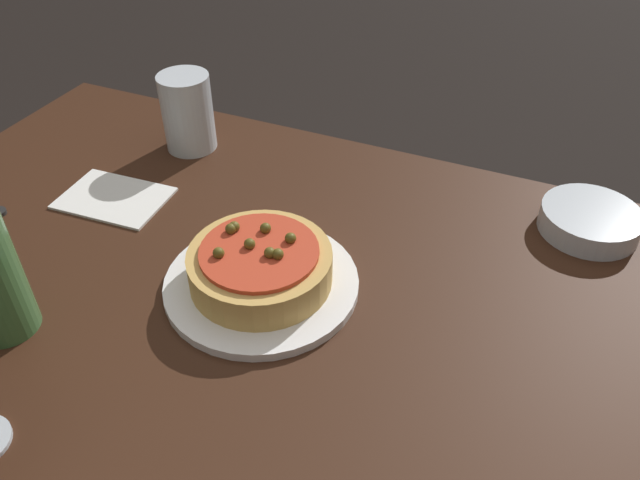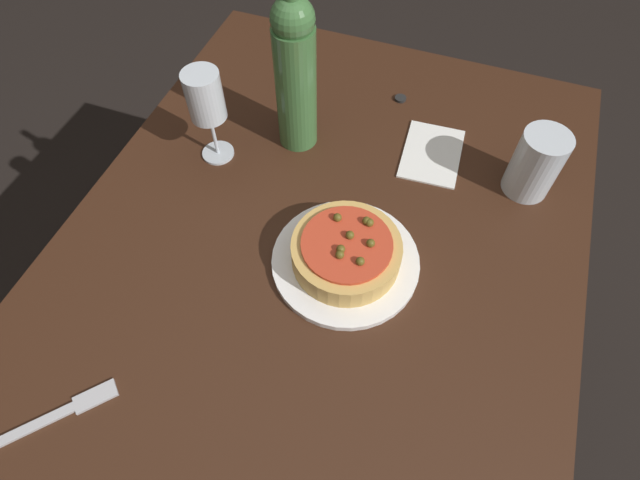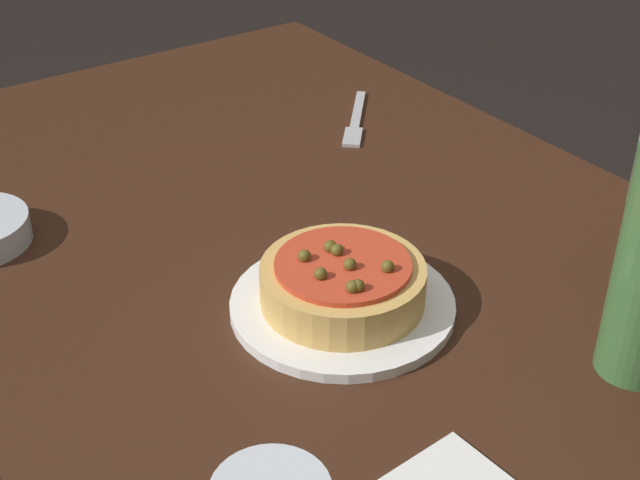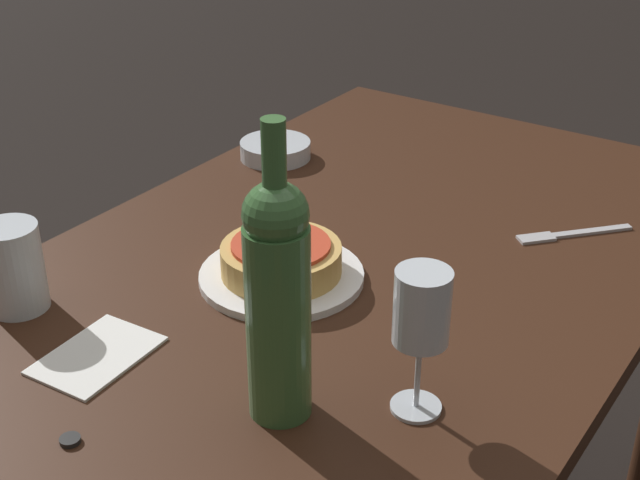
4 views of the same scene
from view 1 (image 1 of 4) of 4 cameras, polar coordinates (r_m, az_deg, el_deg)
name	(u,v)px [view 1 (image 1 of 4)]	position (r m, az deg, el deg)	size (l,w,h in m)	color
dining_table	(325,394)	(0.79, 0.48, -13.86)	(1.42, 0.87, 0.77)	#381E11
dinner_plate	(262,283)	(0.78, -5.35, -3.96)	(0.24, 0.24, 0.01)	white
pizza	(260,265)	(0.76, -5.49, -2.30)	(0.18, 0.18, 0.06)	tan
water_cup	(188,112)	(1.05, -12.02, 11.34)	(0.08, 0.08, 0.13)	silver
side_bowl	(590,221)	(0.94, 23.43, 1.64)	(0.14, 0.14, 0.03)	silver
paper_napkin	(114,198)	(0.98, -18.30, 3.65)	(0.16, 0.12, 0.00)	white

